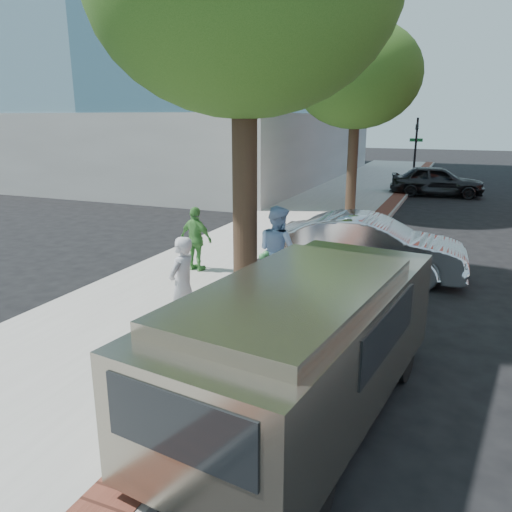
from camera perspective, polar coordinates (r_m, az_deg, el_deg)
The scene contains 14 objects.
ground at distance 9.17m, azimuth -2.58°, elevation -8.84°, with size 120.00×120.00×0.00m, color black.
sidewalk at distance 16.77m, azimuth 4.39°, elevation 2.70°, with size 5.00×60.00×0.15m, color #9E9991.
brick_strip at distance 16.22m, azimuth 11.80°, elevation 2.27°, with size 0.60×60.00×0.01m, color brown.
curb at distance 16.18m, azimuth 13.00°, elevation 1.87°, with size 0.10×60.00×0.15m, color gray.
office_base at distance 33.93m, azimuth -6.85°, elevation 12.39°, with size 18.20×22.20×4.00m, color gray.
signal_near at distance 29.71m, azimuth 17.78°, elevation 11.84°, with size 0.70×0.15×3.80m.
tree_far at distance 20.03m, azimuth 11.44°, elevation 19.57°, with size 4.80×4.80×7.14m.
parking_meter at distance 8.39m, azimuth 0.90°, elevation -2.32°, with size 0.12×0.32×1.47m.
person_gray at distance 8.67m, azimuth -8.44°, elevation -3.31°, with size 0.62×0.41×1.71m, color #ACACB1.
person_officer at distance 10.38m, azimuth 2.51°, elevation 0.56°, with size 0.93×0.72×1.91m, color #86A5D0.
person_green at distance 12.19m, azimuth -6.86°, elevation 1.94°, with size 0.93×0.39×1.58m, color #4E9845.
sedan_silver at distance 12.47m, azimuth 12.78°, elevation 1.08°, with size 1.59×4.56×1.50m, color silver.
bg_car at distance 26.69m, azimuth 19.97°, elevation 8.09°, with size 1.80×4.47×1.52m, color black.
van at distance 6.54m, azimuth 6.22°, elevation -9.28°, with size 2.63×5.36×1.90m.
Camera 1 is at (3.58, -7.55, 3.77)m, focal length 35.00 mm.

